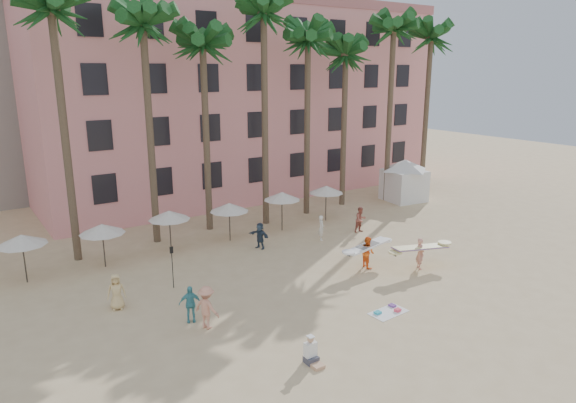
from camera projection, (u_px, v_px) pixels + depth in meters
The scene contains 11 objects.
ground at pixel (375, 308), 23.99m from camera, with size 120.00×120.00×0.00m, color #D1B789.
pink_hotel at pixel (236, 101), 46.60m from camera, with size 35.00×14.00×16.00m, color pink.
palm_row at pixel (227, 35), 33.01m from camera, with size 44.40×5.40×16.30m.
umbrella_row at pixel (201, 211), 31.77m from camera, with size 22.50×2.70×2.73m.
cabana at pixel (404, 176), 43.15m from camera, with size 5.04×5.04×3.50m.
beach_towel at pixel (389, 311), 23.61m from camera, with size 1.85×1.10×0.14m.
carrier_yellow at pixel (420, 251), 28.52m from camera, with size 3.56×1.23×1.78m.
carrier_white at pixel (367, 251), 28.74m from camera, with size 3.14×1.08×1.79m.
beachgoers at pixel (252, 261), 27.42m from camera, with size 18.12×8.90×1.91m.
paddle at pixel (172, 262), 25.86m from camera, with size 0.18×0.04×2.23m.
seated_man at pixel (312, 354), 19.43m from camera, with size 0.48×0.84×1.10m.
Camera 1 is at (-15.74, -15.86, 10.86)m, focal length 32.00 mm.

